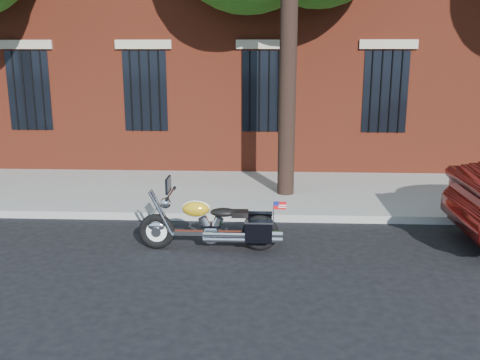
{
  "coord_description": "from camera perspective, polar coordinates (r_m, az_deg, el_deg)",
  "views": [
    {
      "loc": [
        0.06,
        -8.45,
        3.17
      ],
      "look_at": [
        -0.39,
        0.8,
        0.94
      ],
      "focal_mm": 40.0,
      "sensor_mm": 36.0,
      "label": 1
    }
  ],
  "objects": [
    {
      "name": "curb",
      "position": [
        10.31,
        2.35,
        -3.97
      ],
      "size": [
        40.0,
        0.16,
        0.15
      ],
      "primitive_type": "cube",
      "color": "gray",
      "rests_on": "ground"
    },
    {
      "name": "motorcycle",
      "position": [
        8.73,
        -2.62,
        -4.93
      ],
      "size": [
        2.4,
        0.7,
        1.21
      ],
      "rotation": [
        0.0,
        0.0,
        0.0
      ],
      "color": "black",
      "rests_on": "ground"
    },
    {
      "name": "sidewalk",
      "position": [
        12.12,
        2.43,
        -1.3
      ],
      "size": [
        40.0,
        3.6,
        0.15
      ],
      "primitive_type": "cube",
      "color": "gray",
      "rests_on": "ground"
    },
    {
      "name": "ground",
      "position": [
        9.03,
        2.27,
        -7.05
      ],
      "size": [
        120.0,
        120.0,
        0.0
      ],
      "primitive_type": "plane",
      "color": "black",
      "rests_on": "ground"
    }
  ]
}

